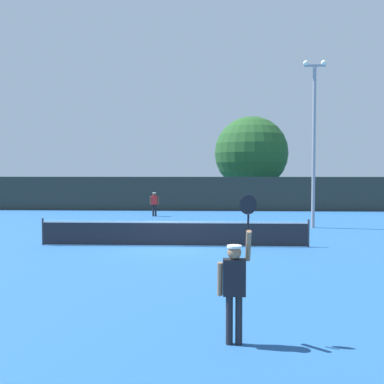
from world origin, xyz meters
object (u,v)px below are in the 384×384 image
(player_serving, at_px, (235,279))
(parked_car_near, at_px, (108,195))
(large_tree, at_px, (251,153))
(parked_car_mid, at_px, (158,195))
(player_receiving, at_px, (154,202))
(light_pole, at_px, (314,134))
(tennis_ball, at_px, (172,236))

(player_serving, xyz_separation_m, parked_car_near, (-9.72, 33.18, -0.34))
(large_tree, relative_size, parked_car_mid, 1.76)
(player_serving, xyz_separation_m, large_tree, (2.92, 31.86, 3.33))
(player_receiving, relative_size, parked_car_mid, 0.36)
(player_serving, xyz_separation_m, player_receiving, (-4.14, 21.95, -0.18))
(light_pole, relative_size, parked_car_mid, 2.00)
(tennis_ball, xyz_separation_m, large_tree, (5.13, 19.09, 4.41))
(light_pole, xyz_separation_m, parked_car_near, (-14.54, 16.82, -4.09))
(light_pole, bearing_deg, parked_car_mid, 120.74)
(parked_car_mid, bearing_deg, player_receiving, -81.26)
(light_pole, bearing_deg, parked_car_near, 130.84)
(player_serving, height_order, light_pole, light_pole)
(large_tree, xyz_separation_m, parked_car_mid, (-8.16, 1.42, -3.67))
(player_serving, relative_size, parked_car_near, 0.58)
(tennis_ball, height_order, parked_car_near, parked_car_near)
(player_serving, xyz_separation_m, parked_car_mid, (-5.24, 33.28, -0.34))
(tennis_ball, bearing_deg, parked_car_near, 110.21)
(player_serving, height_order, parked_car_mid, player_serving)
(light_pole, bearing_deg, player_receiving, 148.02)
(parked_car_near, bearing_deg, player_receiving, -56.72)
(player_receiving, bearing_deg, parked_car_near, -63.57)
(light_pole, relative_size, large_tree, 1.13)
(player_serving, height_order, player_receiving, player_serving)
(player_receiving, distance_m, parked_car_mid, 11.38)
(large_tree, relative_size, parked_car_near, 1.72)
(large_tree, bearing_deg, light_pole, -82.99)
(parked_car_mid, bearing_deg, parked_car_near, -175.50)
(player_receiving, relative_size, large_tree, 0.20)
(light_pole, height_order, parked_car_mid, light_pole)
(light_pole, xyz_separation_m, large_tree, (-1.91, 15.50, -0.41))
(tennis_ball, height_order, parked_car_mid, parked_car_mid)
(parked_car_near, bearing_deg, light_pole, -42.31)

